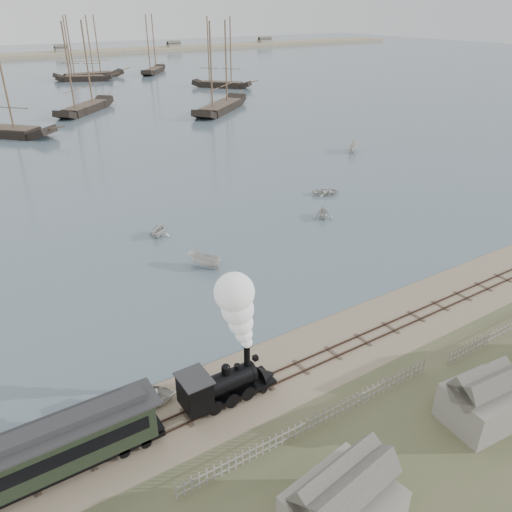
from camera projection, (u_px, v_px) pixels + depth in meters
ground at (326, 335)px, 39.10m from camera, size 600.00×600.00×0.00m
rail_track at (344, 348)px, 37.58m from camera, size 120.00×1.80×0.16m
picket_fence_west at (318, 426)px, 30.72m from camera, size 19.00×0.10×1.20m
picket_fence_east at (509, 332)px, 39.48m from camera, size 15.00×0.10×1.20m
shed_mid at (476, 422)px, 31.05m from camera, size 4.00×3.50×3.60m
locomotive at (238, 346)px, 31.34m from camera, size 6.94×2.59×8.65m
passenger_coach at (42, 453)px, 26.42m from camera, size 12.95×2.50×3.15m
beached_dinghy at (147, 397)px, 32.38m from camera, size 4.06×4.70×0.82m
rowboat_1 at (158, 230)px, 55.26m from camera, size 3.72×3.77×1.50m
rowboat_2 at (204, 260)px, 48.79m from camera, size 3.89×3.15×1.43m
rowboat_3 at (326, 192)px, 67.50m from camera, size 3.86×4.44×0.77m
rowboat_4 at (323, 212)px, 59.95m from camera, size 3.71×3.60×1.49m
rowboat_5 at (353, 147)px, 86.79m from camera, size 3.95×4.07×1.59m
schooner_3 at (79, 67)px, 114.28m from camera, size 18.54×18.81×20.00m
schooner_4 at (220, 67)px, 115.37m from camera, size 22.38×19.94×20.00m
schooner_5 at (221, 53)px, 148.63m from camera, size 15.29×16.54×20.00m
schooner_8 at (80, 49)px, 161.15m from camera, size 18.04×10.73×20.00m
schooner_9 at (151, 44)px, 179.56m from camera, size 15.73×18.50×20.00m
schooner_10 at (85, 47)px, 167.94m from camera, size 23.47×5.62×20.00m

